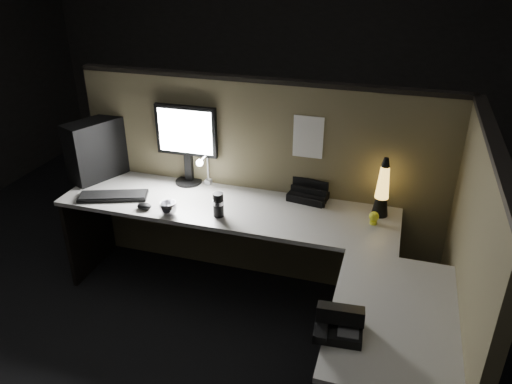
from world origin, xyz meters
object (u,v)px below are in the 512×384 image
(lava_lamp, at_px, (382,192))
(desk_phone, at_px, (338,323))
(pc_tower, at_px, (96,150))
(monitor, at_px, (186,137))
(keyboard, at_px, (113,196))

(lava_lamp, bearing_deg, desk_phone, -94.83)
(pc_tower, bearing_deg, monitor, 33.21)
(monitor, distance_m, keyboard, 0.66)
(pc_tower, relative_size, monitor, 0.76)
(lava_lamp, distance_m, desk_phone, 1.17)
(keyboard, distance_m, lava_lamp, 1.82)
(desk_phone, bearing_deg, monitor, 131.30)
(monitor, xyz_separation_m, desk_phone, (1.29, -1.26, -0.30))
(keyboard, bearing_deg, pc_tower, 115.32)
(lava_lamp, relative_size, desk_phone, 1.69)
(pc_tower, distance_m, monitor, 0.71)
(pc_tower, xyz_separation_m, keyboard, (0.28, -0.27, -0.21))
(pc_tower, bearing_deg, desk_phone, -6.47)
(desk_phone, bearing_deg, lava_lamp, 80.74)
(monitor, distance_m, desk_phone, 1.83)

